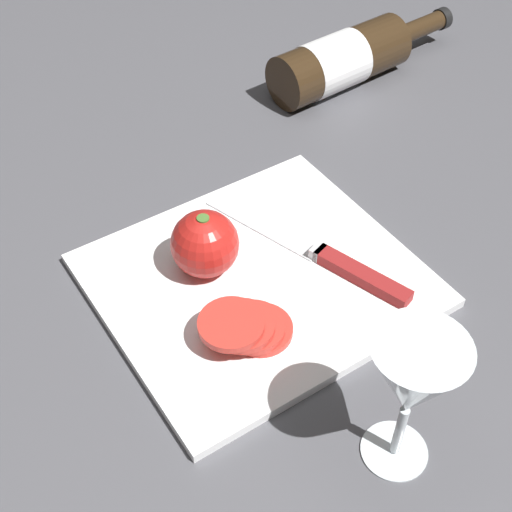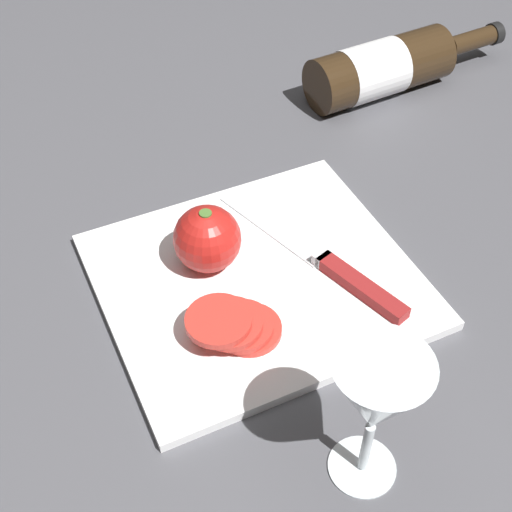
# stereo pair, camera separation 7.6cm
# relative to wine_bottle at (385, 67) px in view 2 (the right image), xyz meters

# --- Properties ---
(ground_plane) EXTENTS (3.00, 3.00, 0.00)m
(ground_plane) POSITION_rel_wine_bottle_xyz_m (-0.37, -0.27, -0.04)
(ground_plane) COLOR #4C4C51
(cutting_board) EXTENTS (0.33, 0.30, 0.01)m
(cutting_board) POSITION_rel_wine_bottle_xyz_m (-0.33, -0.27, -0.03)
(cutting_board) COLOR white
(cutting_board) RESTS_ON ground_plane
(wine_bottle) EXTENTS (0.33, 0.09, 0.08)m
(wine_bottle) POSITION_rel_wine_bottle_xyz_m (0.00, 0.00, 0.00)
(wine_bottle) COLOR #332314
(wine_bottle) RESTS_ON ground_plane
(wine_glass) EXTENTS (0.08, 0.08, 0.15)m
(wine_glass) POSITION_rel_wine_bottle_xyz_m (-0.34, -0.51, 0.07)
(wine_glass) COLOR silver
(wine_glass) RESTS_ON ground_plane
(whole_tomato) EXTENTS (0.07, 0.07, 0.08)m
(whole_tomato) POSITION_rel_wine_bottle_xyz_m (-0.37, -0.23, 0.01)
(whole_tomato) COLOR red
(whole_tomato) RESTS_ON cutting_board
(knife) EXTENTS (0.10, 0.27, 0.01)m
(knife) POSITION_rel_wine_bottle_xyz_m (-0.25, -0.31, -0.02)
(knife) COLOR silver
(knife) RESTS_ON cutting_board
(tomato_slice_stack_near) EXTENTS (0.10, 0.07, 0.03)m
(tomato_slice_stack_near) POSITION_rel_wine_bottle_xyz_m (-0.39, -0.33, -0.01)
(tomato_slice_stack_near) COLOR red
(tomato_slice_stack_near) RESTS_ON cutting_board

